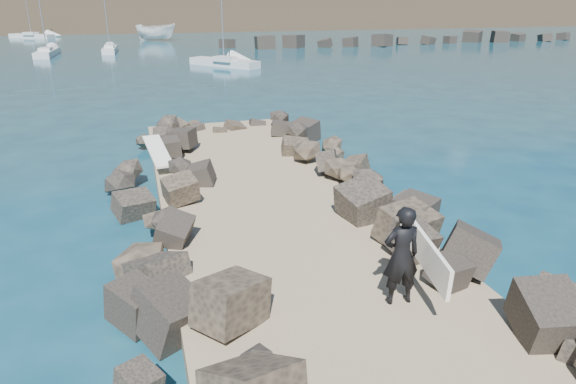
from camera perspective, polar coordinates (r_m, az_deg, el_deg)
The scene contains 13 objects.
ground at distance 14.07m, azimuth -1.15°, elevation -4.35°, with size 800.00×800.00×0.00m, color #0F384C.
jetty at distance 12.21m, azimuth 1.33°, elevation -6.87°, with size 6.00×26.00×0.60m, color #8C7759.
riprap_left at distance 12.11m, azimuth -12.69°, elevation -6.60°, with size 2.60×22.00×1.00m, color black.
riprap_right at distance 13.61m, azimuth 12.43°, elevation -3.44°, with size 2.60×22.00×1.00m, color black.
breakwater_secondary at distance 77.64m, azimuth 13.82°, elevation 16.12°, with size 52.00×4.00×1.20m, color black.
surfboard_resting at distance 17.89m, azimuth -14.26°, elevation 4.09°, with size 0.58×2.32×0.08m, color white.
boat_imported at distance 84.50m, azimuth -14.48°, elevation 16.85°, with size 2.49×6.61×2.55m, color white.
surfer_with_board at distance 9.65m, azimuth 12.81°, elevation -6.83°, with size 1.04×2.37×1.93m.
sailboat_a at distance 65.25m, azimuth -25.19°, elevation 13.84°, with size 1.97×7.58×9.02m.
sailboat_c at distance 50.25m, azimuth -7.10°, elevation 14.09°, with size 5.94×7.04×9.10m.
sailboat_b at distance 66.54m, azimuth -19.17°, elevation 14.72°, with size 1.68×6.44×7.77m.
sailboat_f at distance 114.94m, azimuth 3.38°, elevation 17.80°, with size 2.20×6.07×7.29m.
sailboat_e at distance 96.74m, azimuth -26.61°, elevation 15.24°, with size 7.47×6.13×9.52m.
Camera 1 is at (-3.32, -12.31, 5.94)m, focal length 32.00 mm.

